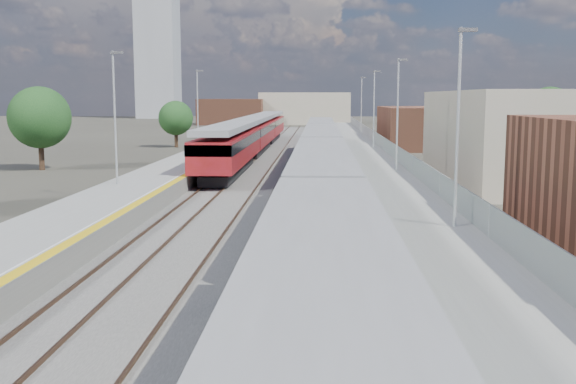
{
  "coord_description": "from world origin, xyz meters",
  "views": [
    {
      "loc": [
        1.4,
        -3.76,
        5.94
      ],
      "look_at": [
        0.14,
        22.79,
        2.2
      ],
      "focal_mm": 42.0,
      "sensor_mm": 36.0,
      "label": 1
    }
  ],
  "objects": [
    {
      "name": "ground",
      "position": [
        0.0,
        50.0,
        0.0
      ],
      "size": [
        320.0,
        320.0,
        0.0
      ],
      "primitive_type": "plane",
      "color": "#47443A",
      "rests_on": "ground"
    },
    {
      "name": "ballast_bed",
      "position": [
        -2.25,
        52.5,
        0.03
      ],
      "size": [
        10.5,
        155.0,
        0.06
      ],
      "primitive_type": "cube",
      "color": "#565451",
      "rests_on": "ground"
    },
    {
      "name": "tracks",
      "position": [
        -1.65,
        54.18,
        0.11
      ],
      "size": [
        8.96,
        160.0,
        0.17
      ],
      "color": "#4C3323",
      "rests_on": "ground"
    },
    {
      "name": "platform_right",
      "position": [
        5.28,
        52.49,
        0.54
      ],
      "size": [
        4.7,
        155.0,
        8.52
      ],
      "color": "slate",
      "rests_on": "ground"
    },
    {
      "name": "platform_left",
      "position": [
        -9.05,
        52.49,
        0.52
      ],
      "size": [
        4.3,
        155.0,
        8.52
      ],
      "color": "slate",
      "rests_on": "ground"
    },
    {
      "name": "buildings",
      "position": [
        -18.12,
        138.6,
        10.7
      ],
      "size": [
        72.0,
        185.5,
        40.0
      ],
      "color": "brown",
      "rests_on": "ground"
    },
    {
      "name": "green_train",
      "position": [
        1.5,
        34.43,
        2.17
      ],
      "size": [
        2.8,
        77.93,
        3.08
      ],
      "color": "black",
      "rests_on": "ground"
    },
    {
      "name": "red_train",
      "position": [
        -5.5,
        67.64,
        2.22
      ],
      "size": [
        2.98,
        60.39,
        3.76
      ],
      "color": "black",
      "rests_on": "ground"
    },
    {
      "name": "tree_b",
      "position": [
        -21.49,
        50.45,
        4.31
      ],
      "size": [
        5.05,
        5.05,
        6.84
      ],
      "color": "#382619",
      "rests_on": "ground"
    },
    {
      "name": "tree_c",
      "position": [
        -15.8,
        76.23,
        3.49
      ],
      "size": [
        4.1,
        4.1,
        5.55
      ],
      "color": "#382619",
      "rests_on": "ground"
    },
    {
      "name": "tree_d",
      "position": [
        24.22,
        64.72,
        4.41
      ],
      "size": [
        5.17,
        5.17,
        7.0
      ],
      "color": "#382619",
      "rests_on": "ground"
    }
  ]
}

